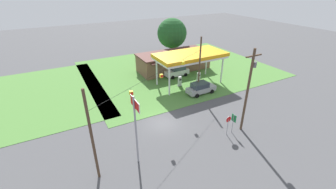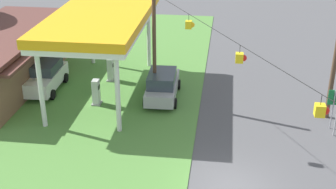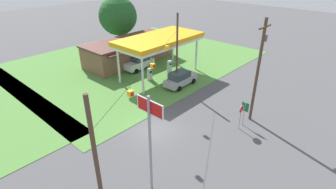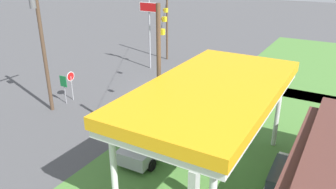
{
  "view_description": "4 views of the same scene",
  "coord_description": "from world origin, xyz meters",
  "px_view_note": "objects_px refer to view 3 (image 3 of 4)",
  "views": [
    {
      "loc": [
        -10.57,
        -21.2,
        16.12
      ],
      "look_at": [
        2.12,
        2.3,
        2.51
      ],
      "focal_mm": 24.0,
      "sensor_mm": 36.0,
      "label": 1
    },
    {
      "loc": [
        -18.32,
        0.59,
        13.15
      ],
      "look_at": [
        3.54,
        3.42,
        2.94
      ],
      "focal_mm": 50.0,
      "sensor_mm": 36.0,
      "label": 2
    },
    {
      "loc": [
        -14.16,
        -14.59,
        14.21
      ],
      "look_at": [
        2.39,
        0.43,
        2.71
      ],
      "focal_mm": 28.0,
      "sensor_mm": 36.0,
      "label": 3
    },
    {
      "loc": [
        23.64,
        14.05,
        11.0
      ],
      "look_at": [
        5.37,
        3.47,
        2.3
      ],
      "focal_mm": 35.0,
      "sensor_mm": 36.0,
      "label": 4
    }
  ],
  "objects_px": {
    "gas_station_canopy": "(159,41)",
    "fuel_pump_far": "(169,67)",
    "gas_station_store": "(130,51)",
    "stop_sign_roadside": "(241,112)",
    "route_sign": "(245,109)",
    "tree_behind_station": "(118,16)",
    "fuel_pump_near": "(150,75)",
    "stop_sign_overhead": "(150,128)",
    "utility_pole_main": "(259,67)",
    "car_at_pumps_rear": "(139,63)",
    "car_at_pumps_front": "(180,78)"
  },
  "relations": [
    {
      "from": "utility_pole_main",
      "to": "tree_behind_station",
      "type": "xyz_separation_m",
      "value": [
        6.27,
        28.45,
        0.08
      ]
    },
    {
      "from": "tree_behind_station",
      "to": "utility_pole_main",
      "type": "bearing_deg",
      "value": -102.42
    },
    {
      "from": "gas_station_canopy",
      "to": "tree_behind_station",
      "type": "relative_size",
      "value": 1.31
    },
    {
      "from": "gas_station_store",
      "to": "stop_sign_roadside",
      "type": "bearing_deg",
      "value": -103.5
    },
    {
      "from": "gas_station_store",
      "to": "stop_sign_roadside",
      "type": "height_order",
      "value": "gas_station_store"
    },
    {
      "from": "car_at_pumps_front",
      "to": "gas_station_canopy",
      "type": "bearing_deg",
      "value": 81.15
    },
    {
      "from": "gas_station_store",
      "to": "stop_sign_overhead",
      "type": "height_order",
      "value": "stop_sign_overhead"
    },
    {
      "from": "gas_station_canopy",
      "to": "fuel_pump_far",
      "type": "bearing_deg",
      "value": -0.04
    },
    {
      "from": "utility_pole_main",
      "to": "tree_behind_station",
      "type": "height_order",
      "value": "utility_pole_main"
    },
    {
      "from": "gas_station_canopy",
      "to": "stop_sign_roadside",
      "type": "relative_size",
      "value": 4.69
    },
    {
      "from": "gas_station_store",
      "to": "car_at_pumps_rear",
      "type": "relative_size",
      "value": 3.1
    },
    {
      "from": "stop_sign_roadside",
      "to": "stop_sign_overhead",
      "type": "height_order",
      "value": "stop_sign_overhead"
    },
    {
      "from": "gas_station_canopy",
      "to": "stop_sign_overhead",
      "type": "distance_m",
      "value": 19.96
    },
    {
      "from": "car_at_pumps_front",
      "to": "utility_pole_main",
      "type": "bearing_deg",
      "value": -99.02
    },
    {
      "from": "route_sign",
      "to": "utility_pole_main",
      "type": "relative_size",
      "value": 0.24
    },
    {
      "from": "car_at_pumps_rear",
      "to": "stop_sign_roadside",
      "type": "bearing_deg",
      "value": 76.3
    },
    {
      "from": "gas_station_canopy",
      "to": "tree_behind_station",
      "type": "height_order",
      "value": "tree_behind_station"
    },
    {
      "from": "route_sign",
      "to": "tree_behind_station",
      "type": "relative_size",
      "value": 0.27
    },
    {
      "from": "utility_pole_main",
      "to": "route_sign",
      "type": "bearing_deg",
      "value": 178.11
    },
    {
      "from": "stop_sign_roadside",
      "to": "utility_pole_main",
      "type": "xyz_separation_m",
      "value": [
        2.31,
        0.0,
        3.76
      ]
    },
    {
      "from": "stop_sign_overhead",
      "to": "utility_pole_main",
      "type": "xyz_separation_m",
      "value": [
        12.97,
        -0.84,
        0.47
      ]
    },
    {
      "from": "tree_behind_station",
      "to": "fuel_pump_far",
      "type": "bearing_deg",
      "value": -100.09
    },
    {
      "from": "gas_station_canopy",
      "to": "car_at_pumps_front",
      "type": "height_order",
      "value": "gas_station_canopy"
    },
    {
      "from": "gas_station_store",
      "to": "stop_sign_roadside",
      "type": "xyz_separation_m",
      "value": [
        -5.21,
        -21.69,
        0.04
      ]
    },
    {
      "from": "gas_station_canopy",
      "to": "stop_sign_overhead",
      "type": "xyz_separation_m",
      "value": [
        -14.78,
        -13.43,
        0.14
      ]
    },
    {
      "from": "gas_station_store",
      "to": "fuel_pump_far",
      "type": "height_order",
      "value": "gas_station_store"
    },
    {
      "from": "gas_station_store",
      "to": "utility_pole_main",
      "type": "distance_m",
      "value": 22.21
    },
    {
      "from": "gas_station_canopy",
      "to": "gas_station_store",
      "type": "relative_size",
      "value": 0.82
    },
    {
      "from": "gas_station_canopy",
      "to": "tree_behind_station",
      "type": "xyz_separation_m",
      "value": [
        4.46,
        14.19,
        0.7
      ]
    },
    {
      "from": "stop_sign_overhead",
      "to": "tree_behind_station",
      "type": "height_order",
      "value": "tree_behind_station"
    },
    {
      "from": "gas_station_store",
      "to": "tree_behind_station",
      "type": "distance_m",
      "value": 8.5
    },
    {
      "from": "fuel_pump_near",
      "to": "utility_pole_main",
      "type": "height_order",
      "value": "utility_pole_main"
    },
    {
      "from": "gas_station_canopy",
      "to": "stop_sign_roadside",
      "type": "bearing_deg",
      "value": -106.1
    },
    {
      "from": "fuel_pump_near",
      "to": "route_sign",
      "type": "relative_size",
      "value": 0.7
    },
    {
      "from": "car_at_pumps_front",
      "to": "route_sign",
      "type": "xyz_separation_m",
      "value": [
        -2.75,
        -10.18,
        0.75
      ]
    },
    {
      "from": "fuel_pump_near",
      "to": "stop_sign_roadside",
      "type": "height_order",
      "value": "stop_sign_roadside"
    },
    {
      "from": "gas_station_store",
      "to": "tree_behind_station",
      "type": "height_order",
      "value": "tree_behind_station"
    },
    {
      "from": "fuel_pump_near",
      "to": "car_at_pumps_rear",
      "type": "bearing_deg",
      "value": 65.96
    },
    {
      "from": "utility_pole_main",
      "to": "car_at_pumps_rear",
      "type": "bearing_deg",
      "value": 84.78
    },
    {
      "from": "stop_sign_roadside",
      "to": "route_sign",
      "type": "bearing_deg",
      "value": -176.65
    },
    {
      "from": "car_at_pumps_rear",
      "to": "route_sign",
      "type": "xyz_separation_m",
      "value": [
        -3.12,
        -18.25,
        0.72
      ]
    },
    {
      "from": "stop_sign_overhead",
      "to": "car_at_pumps_rear",
      "type": "bearing_deg",
      "value": 50.02
    },
    {
      "from": "fuel_pump_near",
      "to": "tree_behind_station",
      "type": "bearing_deg",
      "value": 65.73
    },
    {
      "from": "fuel_pump_far",
      "to": "gas_station_store",
      "type": "bearing_deg",
      "value": 96.53
    },
    {
      "from": "fuel_pump_near",
      "to": "tree_behind_station",
      "type": "distance_m",
      "value": 16.3
    },
    {
      "from": "car_at_pumps_rear",
      "to": "fuel_pump_near",
      "type": "bearing_deg",
      "value": 64.54
    },
    {
      "from": "stop_sign_overhead",
      "to": "gas_station_store",
      "type": "bearing_deg",
      "value": 52.73
    },
    {
      "from": "fuel_pump_far",
      "to": "car_at_pumps_rear",
      "type": "height_order",
      "value": "car_at_pumps_rear"
    },
    {
      "from": "car_at_pumps_rear",
      "to": "stop_sign_overhead",
      "type": "distance_m",
      "value": 23.16
    },
    {
      "from": "gas_station_store",
      "to": "fuel_pump_near",
      "type": "bearing_deg",
      "value": -112.17
    }
  ]
}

